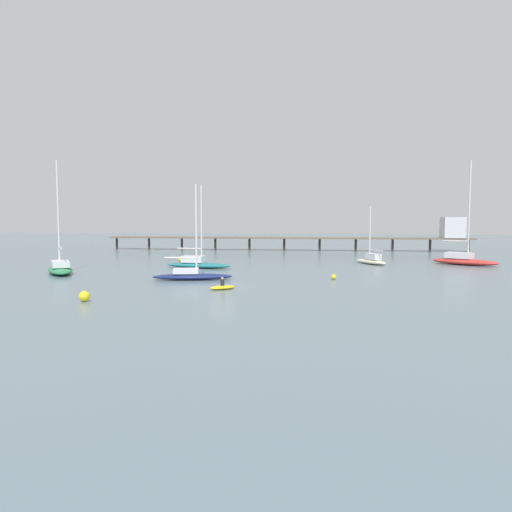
{
  "coord_description": "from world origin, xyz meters",
  "views": [
    {
      "loc": [
        10.65,
        -43.77,
        6.25
      ],
      "look_at": [
        0.0,
        20.11,
        1.5
      ],
      "focal_mm": 32.78,
      "sensor_mm": 36.0,
      "label": 1
    }
  ],
  "objects_px": {
    "sailboat_navy": "(192,274)",
    "dinghy_yellow": "(222,287)",
    "mooring_buoy_inner": "(334,277)",
    "mooring_buoy_mid": "(84,296)",
    "mooring_buoy_near": "(181,259)",
    "sailboat_cream": "(371,260)",
    "sailboat_green": "(60,267)",
    "sailboat_teal": "(197,263)",
    "pier": "(356,234)",
    "sailboat_red": "(463,259)"
  },
  "relations": [
    {
      "from": "sailboat_navy",
      "to": "dinghy_yellow",
      "type": "height_order",
      "value": "sailboat_navy"
    },
    {
      "from": "dinghy_yellow",
      "to": "mooring_buoy_inner",
      "type": "relative_size",
      "value": 4.51
    },
    {
      "from": "sailboat_navy",
      "to": "dinghy_yellow",
      "type": "xyz_separation_m",
      "value": [
        4.95,
        -6.4,
        -0.4
      ]
    },
    {
      "from": "mooring_buoy_mid",
      "to": "mooring_buoy_near",
      "type": "relative_size",
      "value": 1.07
    },
    {
      "from": "sailboat_cream",
      "to": "dinghy_yellow",
      "type": "bearing_deg",
      "value": -118.57
    },
    {
      "from": "sailboat_green",
      "to": "mooring_buoy_mid",
      "type": "height_order",
      "value": "sailboat_green"
    },
    {
      "from": "dinghy_yellow",
      "to": "mooring_buoy_mid",
      "type": "distance_m",
      "value": 12.33
    },
    {
      "from": "sailboat_green",
      "to": "mooring_buoy_near",
      "type": "bearing_deg",
      "value": 63.1
    },
    {
      "from": "dinghy_yellow",
      "to": "mooring_buoy_mid",
      "type": "xyz_separation_m",
      "value": [
        -9.1,
        -8.32,
        0.21
      ]
    },
    {
      "from": "sailboat_green",
      "to": "sailboat_teal",
      "type": "height_order",
      "value": "sailboat_green"
    },
    {
      "from": "pier",
      "to": "mooring_buoy_mid",
      "type": "relative_size",
      "value": 92.83
    },
    {
      "from": "sailboat_cream",
      "to": "sailboat_red",
      "type": "distance_m",
      "value": 13.19
    },
    {
      "from": "sailboat_red",
      "to": "mooring_buoy_inner",
      "type": "xyz_separation_m",
      "value": [
        -18.63,
        -20.77,
        -0.53
      ]
    },
    {
      "from": "dinghy_yellow",
      "to": "sailboat_green",
      "type": "bearing_deg",
      "value": 156.72
    },
    {
      "from": "mooring_buoy_inner",
      "to": "mooring_buoy_near",
      "type": "bearing_deg",
      "value": 141.76
    },
    {
      "from": "sailboat_red",
      "to": "mooring_buoy_near",
      "type": "relative_size",
      "value": 18.87
    },
    {
      "from": "sailboat_green",
      "to": "sailboat_teal",
      "type": "bearing_deg",
      "value": 33.0
    },
    {
      "from": "pier",
      "to": "sailboat_green",
      "type": "distance_m",
      "value": 62.64
    },
    {
      "from": "sailboat_red",
      "to": "sailboat_cream",
      "type": "bearing_deg",
      "value": -174.89
    },
    {
      "from": "pier",
      "to": "sailboat_red",
      "type": "relative_size",
      "value": 5.25
    },
    {
      "from": "mooring_buoy_inner",
      "to": "sailboat_red",
      "type": "bearing_deg",
      "value": 48.12
    },
    {
      "from": "mooring_buoy_mid",
      "to": "mooring_buoy_near",
      "type": "xyz_separation_m",
      "value": [
        -4.25,
        36.03,
        -0.03
      ]
    },
    {
      "from": "sailboat_navy",
      "to": "mooring_buoy_inner",
      "type": "relative_size",
      "value": 17.62
    },
    {
      "from": "mooring_buoy_near",
      "to": "sailboat_teal",
      "type": "bearing_deg",
      "value": -58.63
    },
    {
      "from": "sailboat_cream",
      "to": "mooring_buoy_mid",
      "type": "distance_m",
      "value": 44.59
    },
    {
      "from": "sailboat_red",
      "to": "mooring_buoy_mid",
      "type": "bearing_deg",
      "value": -134.73
    },
    {
      "from": "dinghy_yellow",
      "to": "pier",
      "type": "bearing_deg",
      "value": 76.2
    },
    {
      "from": "sailboat_cream",
      "to": "sailboat_red",
      "type": "height_order",
      "value": "sailboat_red"
    },
    {
      "from": "sailboat_red",
      "to": "sailboat_teal",
      "type": "height_order",
      "value": "sailboat_red"
    },
    {
      "from": "mooring_buoy_mid",
      "to": "mooring_buoy_inner",
      "type": "distance_m",
      "value": 26.02
    },
    {
      "from": "sailboat_navy",
      "to": "mooring_buoy_inner",
      "type": "height_order",
      "value": "sailboat_navy"
    },
    {
      "from": "sailboat_navy",
      "to": "mooring_buoy_inner",
      "type": "distance_m",
      "value": 15.38
    },
    {
      "from": "sailboat_cream",
      "to": "mooring_buoy_near",
      "type": "distance_m",
      "value": 29.03
    },
    {
      "from": "pier",
      "to": "mooring_buoy_near",
      "type": "relative_size",
      "value": 99.1
    },
    {
      "from": "mooring_buoy_near",
      "to": "mooring_buoy_mid",
      "type": "bearing_deg",
      "value": -83.27
    },
    {
      "from": "pier",
      "to": "sailboat_cream",
      "type": "xyz_separation_m",
      "value": [
        0.93,
        -31.21,
        -3.03
      ]
    },
    {
      "from": "sailboat_green",
      "to": "sailboat_navy",
      "type": "bearing_deg",
      "value": -10.58
    },
    {
      "from": "pier",
      "to": "sailboat_green",
      "type": "relative_size",
      "value": 5.77
    },
    {
      "from": "pier",
      "to": "sailboat_navy",
      "type": "distance_m",
      "value": 57.15
    },
    {
      "from": "pier",
      "to": "mooring_buoy_mid",
      "type": "bearing_deg",
      "value": -109.23
    },
    {
      "from": "sailboat_red",
      "to": "mooring_buoy_mid",
      "type": "height_order",
      "value": "sailboat_red"
    },
    {
      "from": "pier",
      "to": "sailboat_teal",
      "type": "relative_size",
      "value": 7.02
    },
    {
      "from": "sailboat_teal",
      "to": "sailboat_green",
      "type": "bearing_deg",
      "value": -147.0
    },
    {
      "from": "sailboat_green",
      "to": "sailboat_cream",
      "type": "bearing_deg",
      "value": 26.57
    },
    {
      "from": "mooring_buoy_mid",
      "to": "dinghy_yellow",
      "type": "bearing_deg",
      "value": 42.46
    },
    {
      "from": "sailboat_green",
      "to": "dinghy_yellow",
      "type": "relative_size",
      "value": 5.19
    },
    {
      "from": "sailboat_navy",
      "to": "sailboat_teal",
      "type": "bearing_deg",
      "value": 103.86
    },
    {
      "from": "mooring_buoy_near",
      "to": "sailboat_green",
      "type": "bearing_deg",
      "value": -116.9
    },
    {
      "from": "sailboat_green",
      "to": "sailboat_red",
      "type": "distance_m",
      "value": 55.15
    },
    {
      "from": "dinghy_yellow",
      "to": "mooring_buoy_near",
      "type": "bearing_deg",
      "value": 115.73
    }
  ]
}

